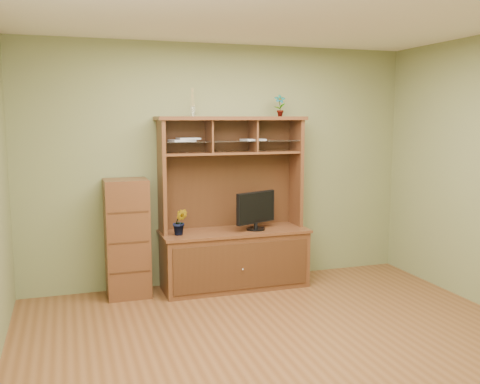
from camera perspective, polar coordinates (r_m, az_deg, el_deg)
name	(u,v)px	position (r m, az deg, el deg)	size (l,w,h in m)	color
room	(293,186)	(4.23, 5.63, 0.60)	(4.54, 4.04, 2.74)	brown
media_hutch	(234,241)	(5.99, -0.67, -5.23)	(1.66, 0.61, 1.90)	#4C2C15
monitor	(256,210)	(5.91, 1.70, -1.92)	(0.51, 0.25, 0.43)	black
orchid_plant	(180,222)	(5.70, -6.42, -3.18)	(0.16, 0.13, 0.28)	#23511C
top_plant	(280,105)	(6.10, 4.27, 9.19)	(0.13, 0.09, 0.24)	#397027
reed_diffuser	(193,105)	(5.79, -5.08, 9.21)	(0.06, 0.06, 0.30)	silver
magazines	(208,140)	(5.84, -3.47, 5.59)	(1.09, 0.24, 0.04)	#B1B1B6
side_cabinet	(127,238)	(5.78, -11.95, -4.83)	(0.45, 0.41, 1.25)	#4C2C15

